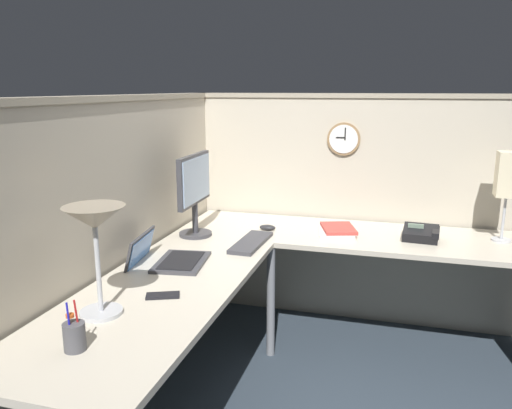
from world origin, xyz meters
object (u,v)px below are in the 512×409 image
at_px(monitor, 195,189).
at_px(laptop, 163,258).
at_px(office_phone, 422,234).
at_px(pen_cup, 74,336).
at_px(desk_lamp_paper, 508,177).
at_px(keyboard, 251,242).
at_px(book_stack, 337,231).
at_px(computer_mouse, 267,227).
at_px(cell_phone, 163,296).
at_px(desk_lamp_dome, 95,227).
at_px(wall_clock, 344,139).

height_order(monitor, laptop, monitor).
bearing_deg(office_phone, monitor, 101.82).
distance_m(laptop, pen_cup, 0.91).
relative_size(laptop, desk_lamp_paper, 0.80).
distance_m(keyboard, book_stack, 0.57).
relative_size(keyboard, book_stack, 1.33).
bearing_deg(computer_mouse, pen_cup, 171.14).
distance_m(pen_cup, cell_phone, 0.51).
height_order(desk_lamp_dome, pen_cup, desk_lamp_dome).
height_order(office_phone, desk_lamp_paper, desk_lamp_paper).
bearing_deg(desk_lamp_dome, book_stack, -28.65).
height_order(computer_mouse, desk_lamp_paper, desk_lamp_paper).
bearing_deg(office_phone, book_stack, 90.68).
xyz_separation_m(cell_phone, desk_lamp_paper, (1.30, -1.56, 0.38)).
xyz_separation_m(monitor, keyboard, (-0.08, -0.38, -0.28)).
xyz_separation_m(monitor, wall_clock, (0.66, -0.81, 0.26)).
xyz_separation_m(office_phone, desk_lamp_paper, (0.11, -0.45, 0.35)).
height_order(laptop, book_stack, laptop).
xyz_separation_m(pen_cup, wall_clock, (2.07, -0.67, 0.50)).
bearing_deg(monitor, wall_clock, -50.98).
height_order(desk_lamp_dome, office_phone, desk_lamp_dome).
bearing_deg(cell_phone, office_phone, -65.91).
bearing_deg(book_stack, laptop, 134.24).
bearing_deg(desk_lamp_dome, laptop, 2.98).
height_order(laptop, office_phone, laptop).
bearing_deg(keyboard, desk_lamp_paper, -69.46).
xyz_separation_m(laptop, computer_mouse, (0.75, -0.36, -0.01)).
bearing_deg(office_phone, wall_clock, 54.24).
bearing_deg(pen_cup, laptop, 6.72).
relative_size(monitor, pen_cup, 2.78).
bearing_deg(computer_mouse, office_phone, -87.51).
relative_size(laptop, keyboard, 0.99).
relative_size(computer_mouse, cell_phone, 0.72).
bearing_deg(desk_lamp_paper, computer_mouse, 96.26).
bearing_deg(desk_lamp_dome, keyboard, -16.66).
distance_m(laptop, desk_lamp_dome, 0.71).
height_order(desk_lamp_dome, cell_phone, desk_lamp_dome).
bearing_deg(book_stack, monitor, 108.17).
bearing_deg(pen_cup, book_stack, -22.44).
bearing_deg(monitor, laptop, -176.68).
bearing_deg(desk_lamp_dome, wall_clock, -22.65).
bearing_deg(laptop, pen_cup, -173.28).
distance_m(keyboard, pen_cup, 1.35).
bearing_deg(laptop, cell_phone, -154.39).
bearing_deg(computer_mouse, monitor, 121.20).
bearing_deg(monitor, cell_phone, -166.29).
xyz_separation_m(monitor, cell_phone, (-0.91, -0.22, -0.29)).
bearing_deg(cell_phone, pen_cup, 147.47).
height_order(computer_mouse, cell_phone, computer_mouse).
relative_size(monitor, wall_clock, 2.27).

